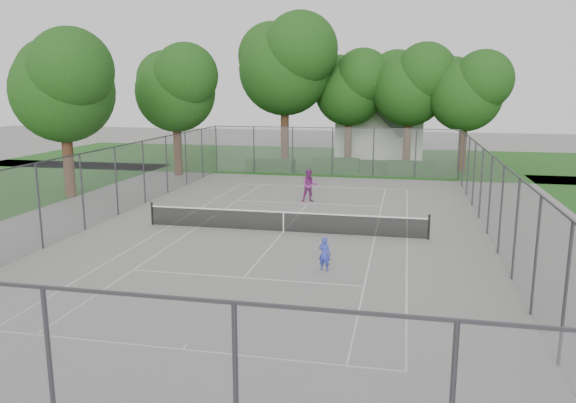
% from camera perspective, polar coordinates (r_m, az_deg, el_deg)
% --- Properties ---
extents(ground, '(120.00, 120.00, 0.00)m').
position_cam_1_polar(ground, '(25.46, -0.46, -3.09)').
color(ground, slate).
rests_on(ground, ground).
extents(grass_far, '(60.00, 20.00, 0.00)m').
position_cam_1_polar(grass_far, '(50.75, 5.81, 4.23)').
color(grass_far, '#1A4914').
rests_on(grass_far, ground).
extents(court_markings, '(11.03, 23.83, 0.01)m').
position_cam_1_polar(court_markings, '(25.46, -0.46, -3.08)').
color(court_markings, silver).
rests_on(court_markings, ground).
extents(tennis_net, '(12.87, 0.10, 1.10)m').
position_cam_1_polar(tennis_net, '(25.34, -0.46, -1.97)').
color(tennis_net, black).
rests_on(tennis_net, ground).
extents(perimeter_fence, '(18.08, 34.08, 3.52)m').
position_cam_1_polar(perimeter_fence, '(25.06, -0.47, 0.92)').
color(perimeter_fence, '#38383D').
rests_on(perimeter_fence, ground).
extents(tree_far_left, '(8.54, 7.80, 12.28)m').
position_cam_1_polar(tree_far_left, '(46.61, -0.22, 14.04)').
color(tree_far_left, '#3D2316').
rests_on(tree_far_left, ground).
extents(tree_far_midleft, '(6.65, 6.07, 9.55)m').
position_cam_1_polar(tree_far_midleft, '(47.98, 6.34, 11.66)').
color(tree_far_midleft, '#3D2316').
rests_on(tree_far_midleft, ground).
extents(tree_far_midright, '(6.86, 6.27, 9.86)m').
position_cam_1_polar(tree_far_midright, '(46.58, 12.35, 11.73)').
color(tree_far_midright, '#3D2316').
rests_on(tree_far_midright, ground).
extents(tree_far_right, '(6.37, 5.82, 9.16)m').
position_cam_1_polar(tree_far_right, '(45.31, 17.74, 10.86)').
color(tree_far_right, '#3D2316').
rests_on(tree_far_right, ground).
extents(tree_side_back, '(6.62, 6.04, 9.52)m').
position_cam_1_polar(tree_side_back, '(42.08, -11.31, 11.49)').
color(tree_side_back, '#3D2316').
rests_on(tree_side_back, ground).
extents(tree_side_front, '(6.76, 6.17, 9.72)m').
position_cam_1_polar(tree_side_front, '(35.29, -21.90, 11.14)').
color(tree_side_front, '#3D2316').
rests_on(tree_side_front, ground).
extents(hedge_left, '(3.79, 1.14, 0.95)m').
position_cam_1_polar(hedge_left, '(43.47, -1.79, 3.68)').
color(hedge_left, '#174014').
rests_on(hedge_left, ground).
extents(hedge_mid, '(3.53, 1.01, 1.11)m').
position_cam_1_polar(hedge_mid, '(43.10, 4.87, 3.69)').
color(hedge_mid, '#174014').
rests_on(hedge_mid, ground).
extents(hedge_right, '(3.41, 1.25, 1.02)m').
position_cam_1_polar(hedge_right, '(42.68, 12.37, 3.32)').
color(hedge_right, '#174014').
rests_on(hedge_right, ground).
extents(house, '(7.77, 6.02, 9.67)m').
position_cam_1_polar(house, '(53.64, 9.38, 8.71)').
color(house, beige).
rests_on(house, ground).
extents(girl_player, '(0.50, 0.39, 1.22)m').
position_cam_1_polar(girl_player, '(20.11, 3.73, -5.32)').
color(girl_player, '#2F3CB2').
rests_on(girl_player, ground).
extents(woman_player, '(1.07, 0.93, 1.86)m').
position_cam_1_polar(woman_player, '(31.95, 2.19, 1.63)').
color(woman_player, '#822B77').
rests_on(woman_player, ground).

